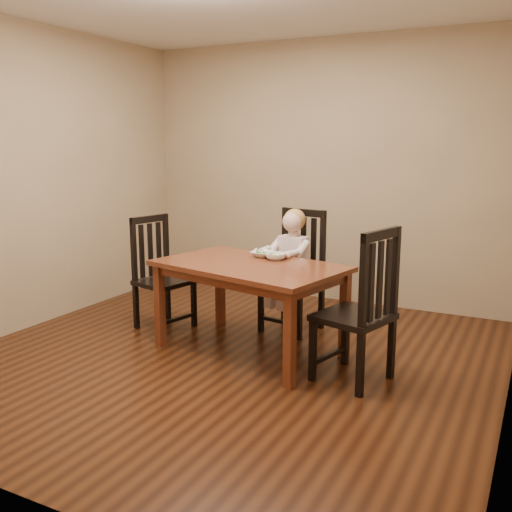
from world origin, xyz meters
The scene contains 9 objects.
room centered at (0.00, 0.00, 1.35)m, with size 4.01×4.01×2.71m.
dining_table centered at (0.08, 0.21, 0.64)m, with size 1.60×1.15×0.73m.
chair_child centered at (0.17, 0.92, 0.52)m, with size 0.53×0.51×1.08m.
chair_left centered at (-0.94, 0.40, 0.48)m, with size 0.50×0.52×1.01m.
chair_right centered at (1.04, 0.03, 0.53)m, with size 0.56×0.58×1.10m.
toddler centered at (0.16, 0.86, 0.66)m, with size 0.33×0.42×0.57m, color silver, non-canonical shape.
bowl_peas centered at (0.05, 0.50, 0.75)m, with size 0.19×0.19×0.05m, color white.
bowl_veg centered at (0.20, 0.44, 0.75)m, with size 0.17×0.17×0.05m, color white.
fork centered at (0.01, 0.49, 0.77)m, with size 0.04×0.11×0.04m.
Camera 1 is at (2.12, -3.67, 1.67)m, focal length 40.00 mm.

